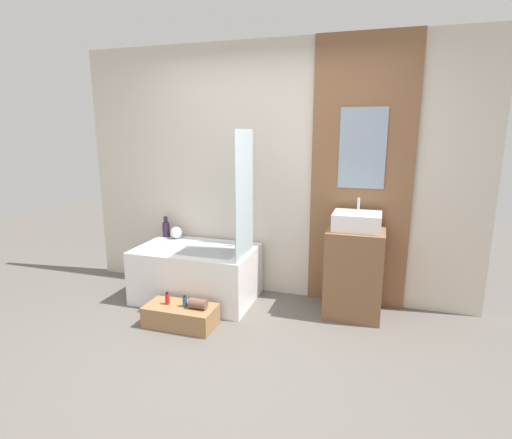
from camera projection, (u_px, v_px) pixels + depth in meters
The scene contains 13 objects.
ground_plane at pixel (212, 370), 2.95m from camera, with size 12.00×12.00×0.00m, color #605B56.
wall_tiled_back at pixel (270, 173), 4.14m from camera, with size 4.20×0.06×2.60m, color beige.
wall_wood_accent at pixel (361, 175), 3.82m from camera, with size 0.95×0.04×2.60m.
bathtub at pixel (197, 273), 4.15m from camera, with size 1.20×0.77×0.55m.
glass_shower_screen at pixel (244, 195), 3.68m from camera, with size 0.01×0.48×1.19m, color silver.
wooden_step_bench at pixel (181, 316), 3.60m from camera, with size 0.64×0.32×0.19m, color #997047.
vanity_cabinet at pixel (354, 272), 3.77m from camera, with size 0.52×0.49×0.84m, color brown.
sink at pixel (357, 221), 3.66m from camera, with size 0.43×0.37×0.28m.
vase_tall_dark at pixel (166, 229), 4.50m from camera, with size 0.08×0.08×0.23m.
vase_round_light at pixel (176, 233), 4.44m from camera, with size 0.13×0.13×0.13m, color silver.
bottle_soap_primary at pixel (167, 299), 3.60m from camera, with size 0.04×0.04×0.12m.
bottle_soap_secondary at pixel (185, 302), 3.55m from camera, with size 0.04×0.04×0.11m.
towel_roll at pixel (198, 304), 3.51m from camera, with size 0.09×0.09×0.16m, color brown.
Camera 1 is at (1.10, -2.42, 1.74)m, focal length 28.00 mm.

